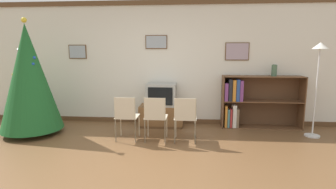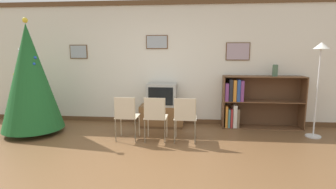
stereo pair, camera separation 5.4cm
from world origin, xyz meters
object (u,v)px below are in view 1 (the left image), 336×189
Objects in this scene: christmas_tree at (29,78)px; folding_chair_center at (155,116)px; television at (161,95)px; folding_chair_left at (126,115)px; folding_chair_right at (185,117)px; vase at (274,70)px; standing_lamp at (319,65)px; bookshelf at (247,101)px; tv_console at (162,116)px.

folding_chair_center is (2.48, -0.24, -0.64)m from christmas_tree.
folding_chair_left is at bearing -118.24° from television.
folding_chair_left and folding_chair_center have the same top height.
folding_chair_right is 3.42× the size of vase.
christmas_tree is 2.63m from television.
folding_chair_center is 2.68m from vase.
folding_chair_center is 0.46× the size of standing_lamp.
standing_lamp is (1.13, -0.54, 0.80)m from bookshelf.
folding_chair_center is (0.00, -0.99, -0.23)m from television.
christmas_tree is 9.36× the size of vase.
bookshelf is at bearing 30.33° from folding_chair_center.
folding_chair_center is 1.00× the size of folding_chair_right.
tv_console is 1.14× the size of folding_chair_right.
folding_chair_right is 2.23m from vase.
standing_lamp reaches higher than tv_console.
christmas_tree reaches higher than bookshelf.
bookshelf is 0.93× the size of standing_lamp.
television is 0.35× the size of standing_lamp.
christmas_tree reaches higher than vase.
tv_console is 2.55m from vase.
folding_chair_center is at bearing -169.78° from standing_lamp.
television is at bearing 171.25° from standing_lamp.
folding_chair_left is at bearing -118.18° from tv_console.
tv_console is at bearing 90.00° from television.
christmas_tree is 2.74× the size of folding_chair_right.
folding_chair_center is at bearing -90.00° from television.
christmas_tree is at bearing -163.23° from television.
vase reaches higher than television.
television reaches higher than folding_chair_right.
television reaches higher than folding_chair_left.
tv_console is 3.89× the size of vase.
folding_chair_center is (0.00, -1.00, 0.24)m from tv_console.
television is at bearing 90.00° from folding_chair_center.
folding_chair_left is 3.42× the size of vase.
christmas_tree reaches higher than standing_lamp.
tv_console is 0.47m from television.
tv_console is 0.56× the size of bookshelf.
standing_lamp is at bearing -39.98° from vase.
christmas_tree is at bearing 175.37° from folding_chair_right.
christmas_tree is 3.59× the size of television.
folding_chair_left is (1.95, -0.24, -0.64)m from christmas_tree.
folding_chair_right is at bearing 0.00° from folding_chair_left.
bookshelf is at bearing 10.88° from christmas_tree.
tv_console is at bearing 16.82° from christmas_tree.
folding_chair_right is at bearing -4.63° from christmas_tree.
folding_chair_left is 3.16m from vase.
bookshelf is 6.92× the size of vase.
standing_lamp reaches higher than folding_chair_center.
folding_chair_center and folding_chair_right have the same top height.
vase is at bearing 9.59° from christmas_tree.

